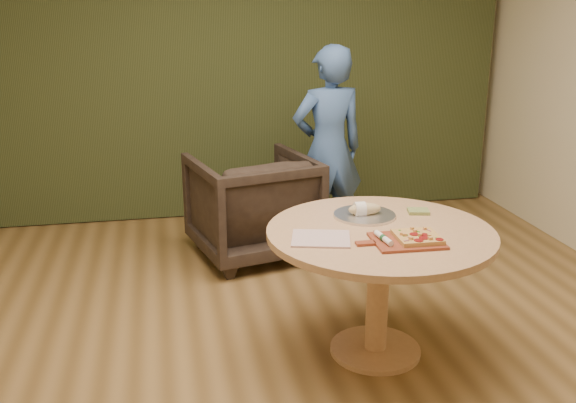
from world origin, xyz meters
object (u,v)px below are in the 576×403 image
Objects in this scene: cutlery_roll at (384,238)px; person_standing at (328,149)px; flatbread_pizza at (418,237)px; serving_tray at (364,215)px; bread_roll at (363,209)px; armchair at (252,201)px; pizza_paddle at (405,241)px; pedestal_table at (379,254)px.

person_standing is (0.21, 1.88, 0.03)m from cutlery_roll.
serving_tray is at bearing 107.63° from flatbread_pizza.
serving_tray is (0.04, 0.43, -0.02)m from cutlery_roll.
bread_roll reaches higher than cutlery_roll.
person_standing is at bearing 83.45° from serving_tray.
bread_roll is at bearing 108.66° from flatbread_pizza.
flatbread_pizza reaches higher than cutlery_roll.
armchair reaches higher than flatbread_pizza.
pizza_paddle is at bearing 92.32° from armchair.
flatbread_pizza is 0.18m from cutlery_roll.
pedestal_table is 0.76× the size of person_standing.
pizza_paddle is 1.98× the size of flatbread_pizza.
pizza_paddle is 0.07m from flatbread_pizza.
pizza_paddle is 0.50× the size of armchair.
bread_roll is (-0.03, 0.23, 0.18)m from pedestal_table.
serving_tray is at bearing -0.00° from bread_roll.
armchair is at bearing 96.30° from cutlery_roll.
flatbread_pizza is 0.47m from serving_tray.
person_standing reaches higher than cutlery_roll.
cutlery_roll reaches higher than pizza_paddle.
cutlery_roll reaches higher than pedestal_table.
flatbread_pizza is at bearing 81.25° from person_standing.
armchair is at bearing -1.80° from person_standing.
person_standing is (0.03, 1.90, 0.04)m from flatbread_pizza.
armchair reaches higher than pedestal_table.
bread_roll is at bearing 102.90° from pizza_paddle.
serving_tray is at bearing 94.28° from armchair.
bread_roll is at bearing 75.13° from person_standing.
person_standing reaches higher than flatbread_pizza.
armchair reaches higher than pizza_paddle.
bread_roll is 0.22× the size of armchair.
person_standing is (0.09, 1.89, 0.06)m from pizza_paddle.
pedestal_table is at bearing 67.90° from cutlery_roll.
bread_roll is (-0.08, 0.44, 0.04)m from pizza_paddle.
armchair is at bearing 108.22° from pizza_paddle.
cutlery_roll is 0.22× the size of armchair.
flatbread_pizza is 0.14× the size of person_standing.
pedestal_table is at bearing 92.39° from armchair.
bread_roll is at bearing 180.00° from serving_tray.
serving_tray is 1.84× the size of bread_roll.
armchair is (-0.47, 1.62, -0.16)m from pedestal_table.
flatbread_pizza is at bearing 94.16° from armchair.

